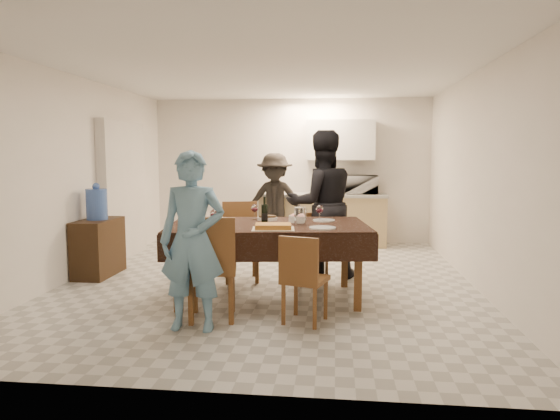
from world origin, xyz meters
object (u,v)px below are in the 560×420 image
at_px(dining_table, 268,227).
at_px(wine_bottle, 265,210).
at_px(person_far, 321,205).
at_px(person_kitchen, 275,201).
at_px(microwave, 361,185).
at_px(person_near, 192,241).
at_px(savoury_tart, 273,226).
at_px(console, 98,247).
at_px(water_pitcher, 300,216).
at_px(water_jug, 97,204).

bearing_deg(dining_table, wine_bottle, 127.68).
height_order(person_far, person_kitchen, person_far).
distance_m(microwave, person_near, 4.81).
relative_size(person_near, person_far, 0.86).
bearing_deg(savoury_tart, console, 154.35).
bearing_deg(water_pitcher, microwave, 76.82).
height_order(savoury_tart, person_near, person_near).
xyz_separation_m(water_jug, person_far, (2.92, 0.24, 0.00)).
xyz_separation_m(savoury_tart, person_kitchen, (-0.39, 3.36, -0.05)).
height_order(wine_bottle, microwave, microwave).
height_order(dining_table, savoury_tart, savoury_tart).
relative_size(console, savoury_tart, 1.89).
distance_m(water_pitcher, savoury_tart, 0.42).
relative_size(water_pitcher, person_kitchen, 0.12).
xyz_separation_m(dining_table, savoury_tart, (0.10, -0.38, 0.07)).
bearing_deg(person_kitchen, water_pitcher, -77.99).
relative_size(water_jug, person_near, 0.25).
xyz_separation_m(console, savoury_tart, (2.47, -1.19, 0.49)).
distance_m(water_jug, person_near, 2.61).
distance_m(console, microwave, 4.46).
bearing_deg(person_kitchen, wine_bottle, -85.23).
bearing_deg(console, wine_bottle, -18.07).
xyz_separation_m(person_near, person_far, (1.10, 2.10, 0.13)).
bearing_deg(savoury_tart, person_kitchen, 96.70).
xyz_separation_m(dining_table, person_near, (-0.55, -1.05, 0.02)).
relative_size(savoury_tart, person_far, 0.22).
bearing_deg(savoury_tart, wine_bottle, 109.23).
bearing_deg(water_pitcher, savoury_tart, -127.15).
relative_size(water_jug, wine_bottle, 1.38).
bearing_deg(microwave, savoury_tart, 74.39).
distance_m(person_near, person_kitchen, 4.04).
relative_size(microwave, person_far, 0.31).
relative_size(person_far, person_kitchen, 1.17).
relative_size(savoury_tart, person_kitchen, 0.26).
bearing_deg(person_kitchen, person_near, -93.62).
xyz_separation_m(water_jug, savoury_tart, (2.47, -1.19, -0.09)).
relative_size(water_jug, microwave, 0.69).
height_order(dining_table, water_jug, water_jug).
relative_size(wine_bottle, savoury_tart, 0.69).
bearing_deg(microwave, water_jug, 36.54).
bearing_deg(person_far, dining_table, 43.94).
height_order(wine_bottle, person_far, person_far).
bearing_deg(console, person_kitchen, 46.25).
xyz_separation_m(wine_bottle, person_near, (-0.50, -1.10, -0.17)).
bearing_deg(dining_table, console, 153.88).
height_order(water_jug, water_pitcher, water_jug).
bearing_deg(wine_bottle, savoury_tart, -70.77).
bearing_deg(person_near, wine_bottle, 64.26).
xyz_separation_m(water_jug, wine_bottle, (2.32, -0.76, 0.03)).
xyz_separation_m(water_jug, water_pitcher, (2.72, -0.86, -0.02)).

